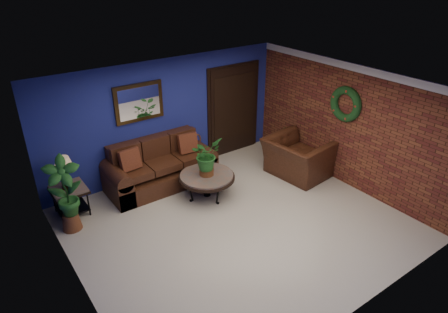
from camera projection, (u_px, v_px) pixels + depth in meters
floor at (237, 224)px, 7.18m from camera, size 5.50×5.50×0.00m
wall_back at (166, 118)px, 8.43m from camera, size 5.50×0.04×2.50m
wall_left at (71, 219)px, 5.19m from camera, size 0.04×5.00×2.50m
wall_right_brick at (346, 125)px, 8.04m from camera, size 0.04×5.00×2.50m
ceiling at (240, 89)px, 6.05m from camera, size 5.50×5.00×0.02m
crown_molding at (354, 68)px, 7.50m from camera, size 0.03×5.00×0.14m
wall_mirror at (139, 102)px, 7.88m from camera, size 1.02×0.06×0.77m
closet_door at (233, 110)px, 9.41m from camera, size 1.44×0.06×2.18m
wreath at (346, 104)px, 7.85m from camera, size 0.16×0.72×0.72m
sofa at (159, 170)px, 8.31m from camera, size 2.23×0.96×1.00m
coffee_table at (207, 177)px, 7.84m from camera, size 1.11×1.11×0.48m
end_table at (69, 194)px, 7.28m from camera, size 0.61×0.61×0.56m
table_lamp at (64, 169)px, 7.05m from camera, size 0.36×0.36×0.59m
side_chair at (199, 151)px, 8.78m from camera, size 0.44×0.44×0.84m
armchair at (297, 158)px, 8.61m from camera, size 1.25×1.40×0.84m
coffee_plant at (206, 155)px, 7.63m from camera, size 0.70×0.65×0.76m
floor_plant at (278, 143)px, 9.32m from camera, size 0.36×0.30×0.79m
tall_plant at (65, 192)px, 6.72m from camera, size 0.68×0.54×1.39m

